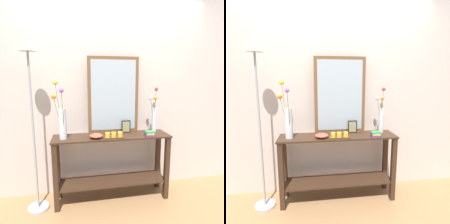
% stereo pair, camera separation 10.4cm
% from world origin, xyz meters
% --- Properties ---
extents(ground_plane, '(7.00, 6.00, 0.02)m').
position_xyz_m(ground_plane, '(0.00, 0.00, -0.01)').
color(ground_plane, '#997047').
extents(wall_back, '(6.40, 0.08, 2.70)m').
position_xyz_m(wall_back, '(0.00, 0.29, 1.35)').
color(wall_back, beige).
rests_on(wall_back, ground).
extents(console_table, '(1.41, 0.34, 0.82)m').
position_xyz_m(console_table, '(0.00, 0.00, 0.50)').
color(console_table, '#382316').
rests_on(console_table, ground).
extents(mirror_leaning, '(0.64, 0.03, 0.94)m').
position_xyz_m(mirror_leaning, '(0.04, 0.14, 1.29)').
color(mirror_leaning, brown).
rests_on(mirror_leaning, console_table).
extents(tall_vase_left, '(0.16, 0.21, 0.66)m').
position_xyz_m(tall_vase_left, '(-0.58, -0.03, 1.05)').
color(tall_vase_left, silver).
rests_on(tall_vase_left, console_table).
extents(vase_right, '(0.15, 0.15, 0.57)m').
position_xyz_m(vase_right, '(0.56, 0.07, 1.05)').
color(vase_right, silver).
rests_on(vase_right, console_table).
extents(candle_tray, '(0.24, 0.09, 0.07)m').
position_xyz_m(candle_tray, '(0.00, -0.10, 0.85)').
color(candle_tray, '#472D1C').
rests_on(candle_tray, console_table).
extents(picture_frame_small, '(0.11, 0.01, 0.16)m').
position_xyz_m(picture_frame_small, '(0.20, 0.09, 0.90)').
color(picture_frame_small, black).
rests_on(picture_frame_small, console_table).
extents(decorative_bowl, '(0.15, 0.15, 0.05)m').
position_xyz_m(decorative_bowl, '(-0.20, -0.07, 0.85)').
color(decorative_bowl, '#B24C38').
rests_on(decorative_bowl, console_table).
extents(book_stack, '(0.13, 0.10, 0.06)m').
position_xyz_m(book_stack, '(0.44, -0.10, 0.85)').
color(book_stack, '#663884').
rests_on(book_stack, console_table).
extents(floor_lamp, '(0.24, 0.24, 1.88)m').
position_xyz_m(floor_lamp, '(-0.88, -0.05, 1.27)').
color(floor_lamp, '#9E9EA3').
rests_on(floor_lamp, ground).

